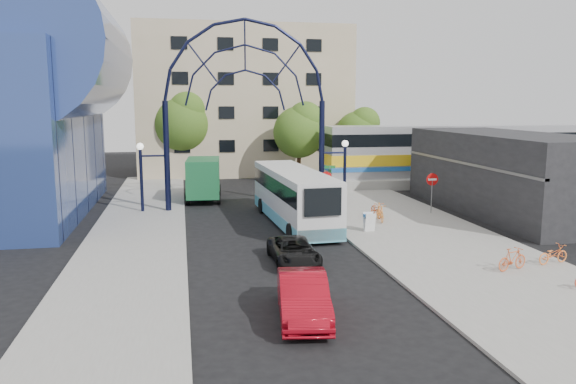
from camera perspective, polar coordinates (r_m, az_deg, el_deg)
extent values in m
plane|color=black|center=(23.26, -0.16, -8.14)|extent=(120.00, 120.00, 0.00)
cube|color=gray|center=(29.34, 13.94, -4.65)|extent=(8.00, 56.00, 0.12)
cube|color=gray|center=(28.76, -15.33, -4.98)|extent=(5.00, 50.00, 0.12)
cylinder|color=black|center=(36.01, -12.21, 3.48)|extent=(0.36, 0.36, 7.00)
cylinder|color=black|center=(37.13, 3.44, 3.83)|extent=(0.36, 0.36, 7.00)
cylinder|color=black|center=(36.25, -14.66, 1.03)|extent=(0.20, 0.20, 4.00)
cylinder|color=black|center=(37.72, 5.77, 1.59)|extent=(0.20, 0.20, 4.00)
sphere|color=white|center=(36.02, -14.80, 4.50)|extent=(0.44, 0.44, 0.44)
sphere|color=white|center=(37.50, 5.83, 4.92)|extent=(0.44, 0.44, 0.44)
cylinder|color=slate|center=(35.44, 3.88, -0.14)|extent=(0.06, 0.06, 2.20)
cylinder|color=red|center=(35.30, 3.90, 1.46)|extent=(0.80, 0.04, 0.80)
cube|color=white|center=(35.27, 3.91, 1.45)|extent=(0.55, 0.02, 0.12)
cylinder|color=slate|center=(35.69, 14.38, -0.34)|extent=(0.06, 0.06, 2.20)
cylinder|color=red|center=(35.54, 14.45, 1.25)|extent=(0.76, 0.04, 0.76)
cube|color=white|center=(35.52, 14.47, 1.24)|extent=(0.55, 0.02, 0.12)
cylinder|color=slate|center=(36.07, 4.26, 0.50)|extent=(0.05, 0.05, 2.80)
cube|color=#146626|center=(35.90, 4.29, 2.55)|extent=(0.70, 0.03, 0.18)
cube|color=#146626|center=(35.93, 4.28, 2.15)|extent=(0.03, 0.70, 0.18)
cube|color=white|center=(29.95, 8.36, -3.10)|extent=(0.55, 0.26, 0.99)
cube|color=white|center=(30.28, 8.14, -2.96)|extent=(0.55, 0.26, 0.99)
cube|color=#1E59A5|center=(30.05, 8.26, -2.41)|extent=(0.55, 0.42, 0.14)
cylinder|color=navy|center=(37.80, -23.47, 13.07)|extent=(9.00, 16.00, 9.00)
cube|color=black|center=(37.91, 21.32, 1.81)|extent=(6.00, 16.00, 5.00)
cube|color=tan|center=(57.16, -4.74, 9.16)|extent=(20.00, 12.00, 14.00)
cube|color=gray|center=(50.44, 17.84, 1.25)|extent=(32.00, 5.00, 0.80)
cube|color=#B7B7BC|center=(50.18, 17.98, 4.08)|extent=(25.00, 3.00, 4.20)
cube|color=gold|center=(50.24, 17.95, 3.40)|extent=(25.10, 3.05, 0.90)
cube|color=black|center=(50.11, 18.04, 5.22)|extent=(25.05, 3.05, 1.00)
cube|color=#1E59A5|center=(50.30, 17.91, 2.60)|extent=(25.10, 3.05, 0.35)
cylinder|color=#382314|center=(49.21, 1.11, 2.51)|extent=(0.36, 0.36, 2.52)
sphere|color=#275917|center=(48.96, 1.12, 6.09)|extent=(4.48, 4.48, 4.48)
sphere|color=#275917|center=(48.73, 1.78, 7.40)|extent=(3.08, 3.08, 3.08)
cylinder|color=#382314|center=(52.12, -10.65, 2.92)|extent=(0.36, 0.36, 2.88)
sphere|color=#275917|center=(51.87, -10.76, 6.79)|extent=(5.12, 5.12, 5.12)
sphere|color=#275917|center=(51.54, -10.24, 8.22)|extent=(3.52, 3.52, 3.52)
cylinder|color=#382314|center=(52.68, 7.06, 2.78)|extent=(0.36, 0.36, 2.34)
sphere|color=#275917|center=(52.45, 7.12, 5.89)|extent=(4.16, 4.16, 4.16)
sphere|color=#275917|center=(52.28, 7.77, 7.00)|extent=(2.86, 2.86, 2.86)
cube|color=silver|center=(32.08, 0.57, -0.25)|extent=(3.03, 11.21, 2.80)
cube|color=#5AB1C8|center=(32.29, 0.57, -2.28)|extent=(3.06, 11.21, 0.68)
cube|color=black|center=(31.99, 0.57, 0.78)|extent=(3.07, 10.99, 0.87)
cube|color=black|center=(26.66, 3.56, -1.02)|extent=(1.83, 0.23, 1.35)
cube|color=black|center=(37.39, -1.52, 0.86)|extent=(2.32, 0.29, 1.54)
cylinder|color=black|center=(35.34, -2.70, -1.41)|extent=(0.32, 0.94, 0.93)
cylinder|color=black|center=(35.87, 1.07, -1.24)|extent=(0.32, 0.94, 0.93)
cylinder|color=black|center=(28.12, 0.27, -4.12)|extent=(0.32, 0.94, 0.93)
cylinder|color=black|center=(28.79, 4.92, -3.85)|extent=(0.32, 0.94, 0.93)
cube|color=black|center=(42.40, -8.44, 1.01)|extent=(2.27, 2.35, 2.01)
cube|color=black|center=(43.43, -8.40, 1.75)|extent=(1.83, 0.23, 0.91)
cube|color=#195F33|center=(39.58, -8.59, 1.50)|extent=(2.51, 4.36, 2.56)
cylinder|color=black|center=(42.26, -9.86, 0.17)|extent=(0.30, 0.89, 0.88)
cylinder|color=black|center=(42.18, -7.00, 0.22)|extent=(0.30, 0.89, 0.88)
cylinder|color=black|center=(38.75, -10.16, -0.65)|extent=(0.30, 0.89, 0.88)
cylinder|color=black|center=(38.66, -7.05, -0.59)|extent=(0.30, 0.89, 0.88)
imported|color=black|center=(24.32, 0.58, -6.01)|extent=(1.88, 4.02, 1.11)
imported|color=maroon|center=(18.33, 1.55, -10.57)|extent=(2.11, 4.57, 1.45)
imported|color=#CE5529|center=(33.95, 8.96, -1.75)|extent=(0.61, 1.72, 0.90)
imported|color=orange|center=(32.76, 9.33, -2.05)|extent=(0.69, 1.75, 1.02)
imported|color=orange|center=(26.43, 25.33, -5.73)|extent=(1.64, 0.86, 0.82)
imported|color=#D15629|center=(24.73, 21.84, -6.34)|extent=(1.63, 0.88, 0.94)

